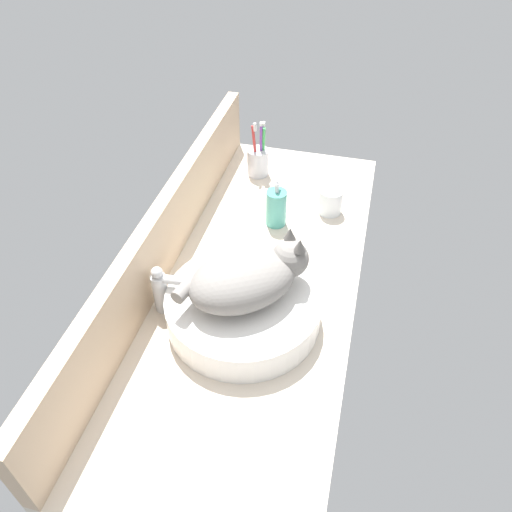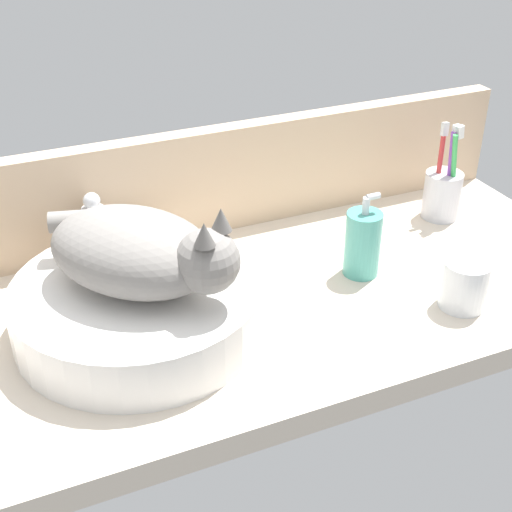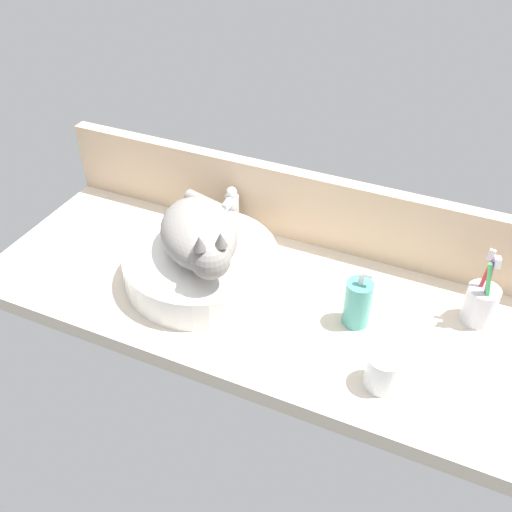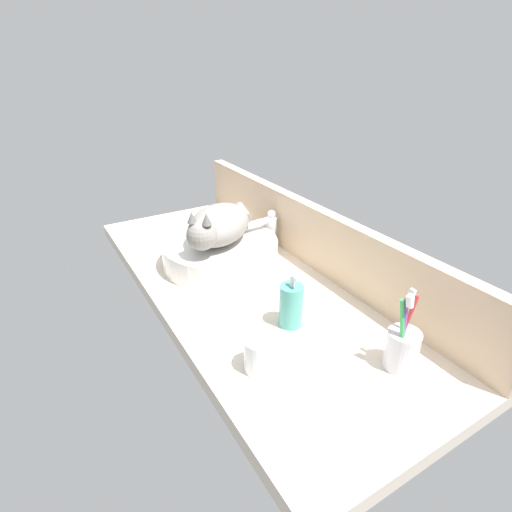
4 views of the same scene
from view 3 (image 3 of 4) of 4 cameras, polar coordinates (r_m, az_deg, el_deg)
The scene contains 8 objects.
ground_plane at distance 134.28cm, azimuth 0.07°, elevation -4.27°, with size 130.21×52.07×4.00cm, color beige.
backsplash_panel at distance 144.89cm, azimuth 3.98°, elevation 5.11°, with size 130.21×3.60×19.23cm, color #CCAD8C.
sink_basin at distance 134.95cm, azimuth -5.50°, elevation -0.88°, with size 36.19×36.19×7.87cm, color white.
cat at distance 127.96cm, azimuth -5.59°, elevation 2.10°, with size 29.17×30.05×14.00cm.
faucet at distance 146.70cm, azimuth -2.57°, elevation 4.55°, with size 3.64×11.85×13.60cm.
soap_dispenser at distance 124.10cm, azimuth 10.15°, elevation -4.58°, with size 5.88×5.88×14.36cm.
toothbrush_cup at distance 132.11cm, azimuth 21.55°, elevation -4.38°, with size 6.95×6.95×18.70cm.
water_glass at distance 114.70cm, azimuth 12.59°, elevation -11.26°, with size 7.17×7.17×7.74cm.
Camera 3 is at (39.80, -89.99, 89.38)cm, focal length 40.00 mm.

